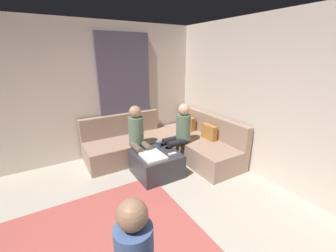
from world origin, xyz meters
TOP-DOWN VIEW (x-y plane):
  - wall_back at (0.00, 2.94)m, footprint 6.00×0.12m
  - wall_left at (-2.94, 0.00)m, footprint 0.12×6.00m
  - curtain_panel at (-2.84, 1.30)m, footprint 0.06×1.10m
  - sectional_couch at (-2.08, 1.88)m, footprint 2.10×2.55m
  - ottoman at (-1.54, 1.33)m, footprint 0.76×0.76m
  - folded_blanket at (-1.44, 1.21)m, footprint 0.44×0.36m
  - coffee_mug at (-1.76, 1.51)m, footprint 0.08×0.08m
  - game_remote at (-1.36, 1.55)m, footprint 0.05×0.15m
  - person_on_couch_back at (-1.71, 1.93)m, footprint 0.30×0.60m
  - person_on_couch_side at (-1.93, 1.17)m, footprint 0.60×0.30m

SIDE VIEW (x-z plane):
  - ottoman at x=-1.54m, z-range 0.00..0.42m
  - sectional_couch at x=-2.08m, z-range -0.15..0.72m
  - game_remote at x=-1.36m, z-range 0.42..0.44m
  - folded_blanket at x=-1.44m, z-range 0.42..0.46m
  - coffee_mug at x=-1.76m, z-range 0.42..0.52m
  - person_on_couch_back at x=-1.71m, z-range 0.06..1.26m
  - person_on_couch_side at x=-1.93m, z-range 0.06..1.26m
  - curtain_panel at x=-2.84m, z-range 0.00..2.50m
  - wall_back at x=0.00m, z-range 0.00..2.70m
  - wall_left at x=-2.94m, z-range 0.00..2.70m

